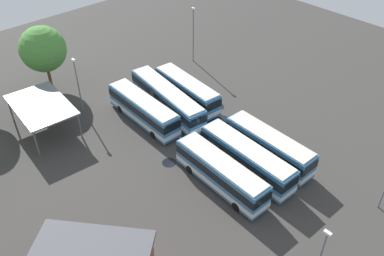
# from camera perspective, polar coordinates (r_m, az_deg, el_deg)

# --- Properties ---
(ground_plane) EXTENTS (93.14, 93.14, 0.00)m
(ground_plane) POSITION_cam_1_polar(r_m,az_deg,el_deg) (49.71, 1.29, -1.35)
(ground_plane) COLOR #383533
(bus_row0_slot0) EXTENTS (11.70, 2.96, 3.36)m
(bus_row0_slot0) POSITION_cam_1_polar(r_m,az_deg,el_deg) (51.74, -6.74, 2.57)
(bus_row0_slot0) COLOR teal
(bus_row0_slot0) RESTS_ON ground_plane
(bus_row0_slot1) EXTENTS (14.01, 4.31, 3.36)m
(bus_row0_slot1) POSITION_cam_1_polar(r_m,az_deg,el_deg) (53.49, -3.51, 4.08)
(bus_row0_slot1) COLOR teal
(bus_row0_slot1) RESTS_ON ground_plane
(bus_row0_slot2) EXTENTS (11.24, 3.51, 3.36)m
(bus_row0_slot2) POSITION_cam_1_polar(r_m,az_deg,el_deg) (55.04, -0.70, 5.20)
(bus_row0_slot2) COLOR teal
(bus_row0_slot2) RESTS_ON ground_plane
(bus_row1_slot0) EXTENTS (11.44, 3.04, 3.36)m
(bus_row1_slot0) POSITION_cam_1_polar(r_m,az_deg,el_deg) (42.63, 4.01, -6.20)
(bus_row1_slot0) COLOR teal
(bus_row1_slot0) RESTS_ON ground_plane
(bus_row1_slot1) EXTENTS (11.90, 3.06, 3.36)m
(bus_row1_slot1) POSITION_cam_1_polar(r_m,az_deg,el_deg) (44.57, 7.53, -4.16)
(bus_row1_slot1) COLOR teal
(bus_row1_slot1) RESTS_ON ground_plane
(bus_row1_slot2) EXTENTS (11.04, 2.91, 3.36)m
(bus_row1_slot2) POSITION_cam_1_polar(r_m,az_deg,el_deg) (46.51, 10.58, -2.47)
(bus_row1_slot2) COLOR teal
(bus_row1_slot2) RESTS_ON ground_plane
(maintenance_shelter) EXTENTS (9.60, 6.60, 3.66)m
(maintenance_shelter) POSITION_cam_1_polar(r_m,az_deg,el_deg) (52.25, -20.14, 2.92)
(maintenance_shelter) COLOR slate
(maintenance_shelter) RESTS_ON ground_plane
(lamp_post_near_entrance) EXTENTS (0.56, 0.28, 7.51)m
(lamp_post_near_entrance) POSITION_cam_1_polar(r_m,az_deg,el_deg) (54.00, -15.50, 6.01)
(lamp_post_near_entrance) COLOR slate
(lamp_post_near_entrance) RESTS_ON ground_plane
(lamp_post_far_corner) EXTENTS (0.56, 0.28, 8.64)m
(lamp_post_far_corner) POSITION_cam_1_polar(r_m,az_deg,el_deg) (63.86, 0.18, 13.02)
(lamp_post_far_corner) COLOR slate
(lamp_post_far_corner) RESTS_ON ground_plane
(tree_northwest) EXTENTS (6.28, 6.28, 8.95)m
(tree_northwest) POSITION_cam_1_polar(r_m,az_deg,el_deg) (60.08, -19.91, 10.22)
(tree_northwest) COLOR brown
(tree_northwest) RESTS_ON ground_plane
(puddle_back_corner) EXTENTS (1.63, 1.63, 0.01)m
(puddle_back_corner) POSITION_cam_1_polar(r_m,az_deg,el_deg) (46.36, -3.16, -4.81)
(puddle_back_corner) COLOR black
(puddle_back_corner) RESTS_ON ground_plane
(puddle_front_lane) EXTENTS (3.87, 3.87, 0.01)m
(puddle_front_lane) POSITION_cam_1_polar(r_m,az_deg,el_deg) (52.05, 3.65, 0.61)
(puddle_front_lane) COLOR black
(puddle_front_lane) RESTS_ON ground_plane
(puddle_near_shelter) EXTENTS (2.36, 2.36, 0.01)m
(puddle_near_shelter) POSITION_cam_1_polar(r_m,az_deg,el_deg) (55.08, 3.22, 2.96)
(puddle_near_shelter) COLOR black
(puddle_near_shelter) RESTS_ON ground_plane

